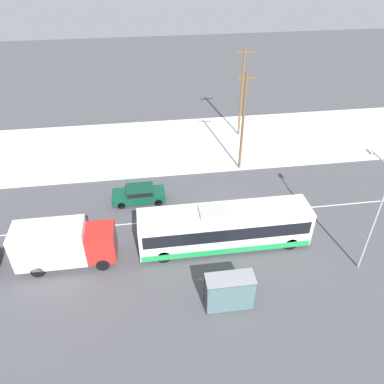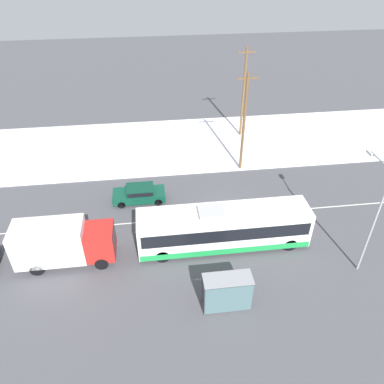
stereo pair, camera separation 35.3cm
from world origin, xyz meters
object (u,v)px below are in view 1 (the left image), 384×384
box_truck (63,244)px  streetlamp (374,205)px  bus_shelter (231,290)px  utility_pole_roadside (243,122)px  city_bus (224,228)px  pedestrian_at_stop (234,278)px  utility_pole_snowlot (242,92)px  sedan_car (139,194)px

box_truck → streetlamp: streetlamp is taller
streetlamp → bus_shelter: bearing=-164.7°
box_truck → streetlamp: 20.04m
utility_pole_roadside → city_bus: bearing=-110.1°
pedestrian_at_stop → utility_pole_roadside: utility_pole_roadside is taller
pedestrian_at_stop → utility_pole_roadside: 15.10m
box_truck → utility_pole_snowlot: utility_pole_snowlot is taller
bus_shelter → pedestrian_at_stop: bearing=66.9°
sedan_car → utility_pole_roadside: bearing=-157.8°
sedan_car → utility_pole_snowlot: utility_pole_snowlot is taller
sedan_car → streetlamp: streetlamp is taller
sedan_car → box_truck: bearing=51.0°
city_bus → utility_pole_roadside: (3.65, 9.96, 3.23)m
bus_shelter → utility_pole_snowlot: utility_pole_snowlot is taller
bus_shelter → streetlamp: 10.30m
pedestrian_at_stop → streetlamp: 9.74m
city_bus → utility_pole_roadside: bearing=69.9°
pedestrian_at_stop → utility_pole_snowlot: size_ratio=0.17×
box_truck → streetlamp: size_ratio=0.83×
streetlamp → utility_pole_roadside: bearing=110.9°
box_truck → utility_pole_snowlot: (16.24, 17.03, 3.16)m
sedan_car → bus_shelter: (5.04, -11.64, 0.92)m
city_bus → sedan_car: (-5.87, 6.08, -0.82)m
streetlamp → utility_pole_snowlot: utility_pole_snowlot is taller
box_truck → bus_shelter: size_ratio=2.26×
pedestrian_at_stop → city_bus: bearing=87.0°
box_truck → utility_pole_roadside: bearing=34.9°
bus_shelter → utility_pole_roadside: utility_pole_roadside is taller
city_bus → streetlamp: 9.71m
streetlamp → pedestrian_at_stop: bearing=-172.6°
utility_pole_snowlot → bus_shelter: bearing=-105.2°
bus_shelter → streetlamp: size_ratio=0.37×
utility_pole_roadside → sedan_car: bearing=-157.8°
utility_pole_snowlot → utility_pole_roadside: bearing=-103.3°
sedan_car → bus_shelter: size_ratio=1.49×
pedestrian_at_stop → utility_pole_roadside: (3.86, 14.09, 3.83)m
box_truck → pedestrian_at_stop: bearing=-19.8°
sedan_car → bus_shelter: bearing=113.4°
streetlamp → city_bus: bearing=160.9°
city_bus → utility_pole_roadside: 11.09m
streetlamp → utility_pole_snowlot: (-3.34, 19.76, -0.05)m
bus_shelter → utility_pole_roadside: 16.45m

